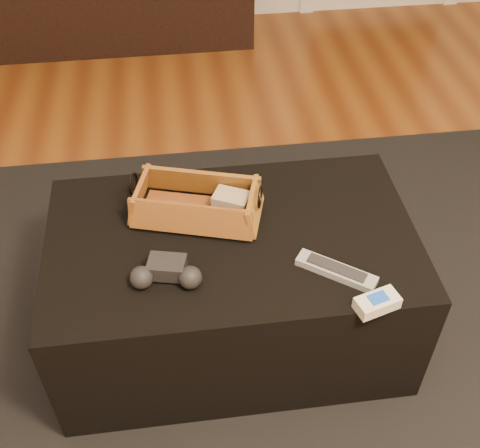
{
  "coord_description": "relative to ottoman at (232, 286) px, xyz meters",
  "views": [
    {
      "loc": [
        0.0,
        -0.7,
        1.57
      ],
      "look_at": [
        0.15,
        0.42,
        0.49
      ],
      "focal_mm": 45.0,
      "sensor_mm": 36.0,
      "label": 1
    }
  ],
  "objects": [
    {
      "name": "baseboard",
      "position": [
        -0.13,
        2.29,
        -0.16
      ],
      "size": [
        5.0,
        0.04,
        0.12
      ],
      "primitive_type": "cube",
      "color": "white",
      "rests_on": "floor"
    },
    {
      "name": "area_rug",
      "position": [
        0.0,
        -0.05,
        -0.22
      ],
      "size": [
        2.6,
        2.0,
        0.01
      ],
      "primitive_type": "cube",
      "color": "black",
      "rests_on": "floor"
    },
    {
      "name": "ottoman",
      "position": [
        0.0,
        0.0,
        0.0
      ],
      "size": [
        1.0,
        0.6,
        0.42
      ],
      "primitive_type": "cube",
      "color": "black",
      "rests_on": "area_rug"
    },
    {
      "name": "tv_remote",
      "position": [
        -0.11,
        0.09,
        0.23
      ],
      "size": [
        0.19,
        0.07,
        0.02
      ],
      "primitive_type": "cube",
      "rotation": [
        0.0,
        0.0,
        -0.18
      ],
      "color": "black",
      "rests_on": "wicker_basket"
    },
    {
      "name": "cloth_bundle",
      "position": [
        0.01,
        0.09,
        0.25
      ],
      "size": [
        0.12,
        0.1,
        0.05
      ],
      "primitive_type": "cube",
      "rotation": [
        0.0,
        0.0,
        -0.46
      ],
      "color": "tan",
      "rests_on": "wicker_basket"
    },
    {
      "name": "wicker_basket",
      "position": [
        -0.08,
        0.09,
        0.25
      ],
      "size": [
        0.38,
        0.27,
        0.12
      ],
      "color": "brown",
      "rests_on": "ottoman"
    },
    {
      "name": "game_controller",
      "position": [
        -0.18,
        -0.14,
        0.24
      ],
      "size": [
        0.18,
        0.12,
        0.06
      ],
      "color": "black",
      "rests_on": "ottoman"
    },
    {
      "name": "silver_remote",
      "position": [
        0.25,
        -0.17,
        0.22
      ],
      "size": [
        0.2,
        0.16,
        0.02
      ],
      "color": "#A5A9AD",
      "rests_on": "ottoman"
    },
    {
      "name": "cream_gadget",
      "position": [
        0.31,
        -0.29,
        0.23
      ],
      "size": [
        0.12,
        0.08,
        0.04
      ],
      "color": "silver",
      "rests_on": "ottoman"
    }
  ]
}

